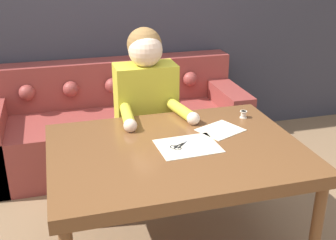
{
  "coord_description": "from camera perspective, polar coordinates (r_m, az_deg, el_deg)",
  "views": [
    {
      "loc": [
        -0.44,
        -1.94,
        1.73
      ],
      "look_at": [
        0.14,
        0.15,
        0.82
      ],
      "focal_mm": 45.0,
      "sensor_mm": 36.0,
      "label": 1
    }
  ],
  "objects": [
    {
      "name": "dining_table",
      "position": [
        2.29,
        1.18,
        -5.24
      ],
      "size": [
        1.36,
        0.99,
        0.72
      ],
      "color": "brown",
      "rests_on": "ground_plane"
    },
    {
      "name": "pattern_paper_main",
      "position": [
        2.27,
        2.71,
        -3.54
      ],
      "size": [
        0.34,
        0.27,
        0.0
      ],
      "color": "beige",
      "rests_on": "dining_table"
    },
    {
      "name": "thread_spool",
      "position": [
        2.68,
        10.18,
        0.75
      ],
      "size": [
        0.04,
        0.04,
        0.05
      ],
      "color": "beige",
      "rests_on": "dining_table"
    },
    {
      "name": "scissors",
      "position": [
        2.28,
        1.73,
        -3.43
      ],
      "size": [
        0.19,
        0.16,
        0.01
      ],
      "color": "silver",
      "rests_on": "dining_table"
    },
    {
      "name": "wall_back",
      "position": [
        3.73,
        -9.01,
        15.81
      ],
      "size": [
        8.0,
        0.06,
        2.6
      ],
      "color": "#383842",
      "rests_on": "ground_plane"
    },
    {
      "name": "pattern_paper_offcut",
      "position": [
        2.48,
        7.11,
        -1.35
      ],
      "size": [
        0.3,
        0.28,
        0.0
      ],
      "color": "beige",
      "rests_on": "dining_table"
    },
    {
      "name": "couch",
      "position": [
        3.6,
        -6.99,
        -0.85
      ],
      "size": [
        2.13,
        0.8,
        0.82
      ],
      "color": "brown",
      "rests_on": "ground_plane"
    },
    {
      "name": "person",
      "position": [
        2.89,
        -2.93,
        0.65
      ],
      "size": [
        0.47,
        0.59,
        1.24
      ],
      "color": "#33281E",
      "rests_on": "ground_plane"
    }
  ]
}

